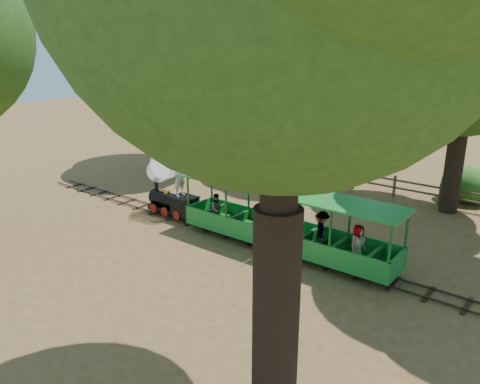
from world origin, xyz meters
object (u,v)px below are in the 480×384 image
Objects in this scene: locomotive at (169,175)px; carriage_front at (238,215)px; carriage_rear at (338,242)px; fence at (335,174)px.

locomotive is 3.63m from carriage_front.
locomotive is 0.76× the size of carriage_front.
carriage_rear is 9.00m from fence.
fence is (-0.23, 8.00, -0.24)m from carriage_front.
carriage_front is 0.22× the size of fence.
fence is at bearing 67.41° from locomotive.
carriage_front reaches higher than fence.
carriage_rear reaches higher than fence.
carriage_rear is 0.22× the size of fence.
carriage_front is (3.52, -0.07, -0.88)m from locomotive.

